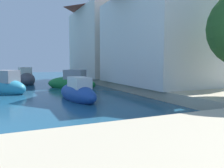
% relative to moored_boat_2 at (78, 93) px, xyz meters
% --- Properties ---
extents(quay_promenade, '(44.00, 32.00, 0.50)m').
position_rel_moored_boat_2_xyz_m(quay_promenade, '(-1.90, -4.89, -0.12)').
color(quay_promenade, beige).
rests_on(quay_promenade, ground).
extents(moored_boat_2, '(1.61, 4.06, 1.46)m').
position_rel_moored_boat_2_xyz_m(moored_boat_2, '(0.00, 0.00, 0.00)').
color(moored_boat_2, '#1E479E').
rests_on(moored_boat_2, ground).
extents(moored_boat_4, '(2.05, 4.20, 1.85)m').
position_rel_moored_boat_2_xyz_m(moored_boat_4, '(-1.95, 10.52, 0.10)').
color(moored_boat_4, '#3F3F47').
rests_on(moored_boat_4, ground).
extents(moored_boat_5, '(3.30, 3.33, 1.75)m').
position_rel_moored_boat_2_xyz_m(moored_boat_5, '(-3.55, 4.20, 0.08)').
color(moored_boat_5, teal).
rests_on(moored_boat_5, ground).
extents(moored_boat_6, '(3.78, 3.74, 1.65)m').
position_rel_moored_boat_2_xyz_m(moored_boat_6, '(1.10, 5.50, 0.05)').
color(moored_boat_6, '#197233').
rests_on(moored_boat_6, ground).
extents(waterfront_building_main, '(6.79, 8.93, 7.05)m').
position_rel_moored_boat_2_xyz_m(waterfront_building_main, '(6.78, 1.69, 3.71)').
color(waterfront_building_main, white).
rests_on(waterfront_building_main, quay_promenade).
extents(waterfront_building_annex, '(7.08, 9.25, 8.03)m').
position_rel_moored_boat_2_xyz_m(waterfront_building_annex, '(6.78, 11.11, 4.20)').
color(waterfront_building_annex, silver).
rests_on(waterfront_building_annex, quay_promenade).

